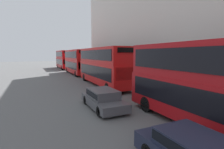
{
  "coord_description": "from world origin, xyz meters",
  "views": [
    {
      "loc": [
        -6.22,
        1.5,
        3.74
      ],
      "look_at": [
        0.48,
        15.93,
        1.87
      ],
      "focal_mm": 28.0,
      "sensor_mm": 36.0,
      "label": 1
    }
  ],
  "objects_px": {
    "bus_trailing": "(64,59)",
    "bus_second_in_queue": "(103,65)",
    "car_hatchback": "(103,98)",
    "bus_leading": "(219,84)",
    "bus_third_in_queue": "(77,61)"
  },
  "relations": [
    {
      "from": "bus_trailing",
      "to": "car_hatchback",
      "type": "relative_size",
      "value": 2.5
    },
    {
      "from": "bus_leading",
      "to": "bus_second_in_queue",
      "type": "relative_size",
      "value": 0.99
    },
    {
      "from": "bus_trailing",
      "to": "bus_second_in_queue",
      "type": "bearing_deg",
      "value": -90.0
    },
    {
      "from": "bus_trailing",
      "to": "car_hatchback",
      "type": "bearing_deg",
      "value": -95.48
    },
    {
      "from": "bus_leading",
      "to": "car_hatchback",
      "type": "xyz_separation_m",
      "value": [
        -3.4,
        5.89,
        -1.7
      ]
    },
    {
      "from": "bus_third_in_queue",
      "to": "bus_trailing",
      "type": "xyz_separation_m",
      "value": [
        0.0,
        14.0,
        0.05
      ]
    },
    {
      "from": "bus_second_in_queue",
      "to": "bus_trailing",
      "type": "bearing_deg",
      "value": 90.0
    },
    {
      "from": "bus_second_in_queue",
      "to": "car_hatchback",
      "type": "bearing_deg",
      "value": -112.03
    },
    {
      "from": "bus_leading",
      "to": "bus_third_in_queue",
      "type": "distance_m",
      "value": 27.32
    },
    {
      "from": "car_hatchback",
      "to": "bus_second_in_queue",
      "type": "bearing_deg",
      "value": 67.97
    },
    {
      "from": "bus_leading",
      "to": "bus_trailing",
      "type": "distance_m",
      "value": 41.32
    },
    {
      "from": "car_hatchback",
      "to": "bus_trailing",
      "type": "bearing_deg",
      "value": 84.52
    },
    {
      "from": "bus_second_in_queue",
      "to": "bus_third_in_queue",
      "type": "relative_size",
      "value": 1.05
    },
    {
      "from": "bus_leading",
      "to": "bus_third_in_queue",
      "type": "xyz_separation_m",
      "value": [
        -0.0,
        27.32,
        0.08
      ]
    },
    {
      "from": "bus_third_in_queue",
      "to": "bus_trailing",
      "type": "distance_m",
      "value": 14.0
    }
  ]
}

